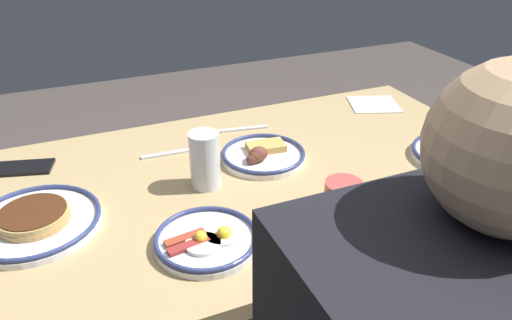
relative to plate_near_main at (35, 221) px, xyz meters
name	(u,v)px	position (x,y,z in m)	size (l,w,h in m)	color
dining_table	(252,210)	(-0.49, -0.02, -0.12)	(1.39, 0.78, 0.74)	tan
plate_near_main	(35,221)	(0.00, 0.00, 0.00)	(0.27, 0.27, 0.04)	white
plate_center_pancakes	(459,151)	(-1.02, 0.11, 0.01)	(0.24, 0.24, 0.10)	white
plate_far_companion	(263,155)	(-0.55, -0.08, 0.00)	(0.22, 0.22, 0.05)	white
plate_far_side	(207,239)	(-0.31, 0.19, 0.00)	(0.21, 0.21, 0.04)	white
coffee_mug	(344,203)	(-0.59, 0.24, 0.03)	(0.10, 0.09, 0.10)	#BF4C47
drinking_glass	(205,163)	(-0.38, -0.01, 0.05)	(0.07, 0.07, 0.14)	silver
cell_phone	(23,168)	(0.02, -0.27, -0.01)	(0.14, 0.07, 0.01)	black
paper_napkin	(374,104)	(-1.03, -0.28, -0.01)	(0.15, 0.14, 0.00)	white
fork_near	(178,152)	(-0.36, -0.20, -0.01)	(0.19, 0.03, 0.01)	silver
tea_spoon	(226,130)	(-0.52, -0.28, -0.01)	(0.19, 0.05, 0.01)	silver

